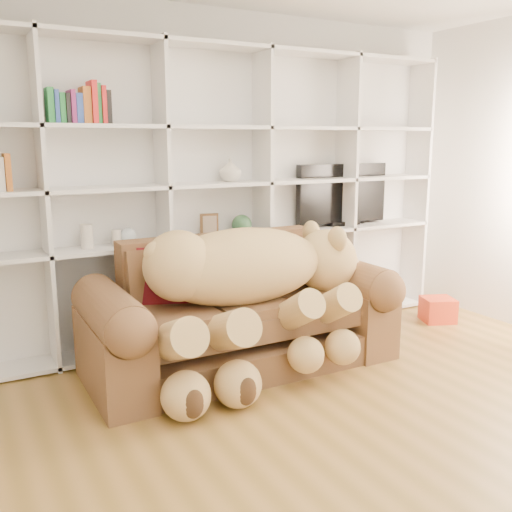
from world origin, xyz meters
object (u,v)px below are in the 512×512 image
gift_box (438,310)px  tv (342,195)px  teddy_bear (250,283)px  sofa (240,319)px

gift_box → tv: tv is taller
teddy_bear → gift_box: bearing=6.2°
sofa → gift_box: 2.09m
sofa → gift_box: sofa is taller
teddy_bear → tv: size_ratio=1.91×
sofa → teddy_bear: teddy_bear is taller
gift_box → tv: (-0.65, 0.65, 1.03)m
sofa → tv: (1.42, 0.69, 0.79)m
teddy_bear → gift_box: 2.18m
teddy_bear → tv: tv is taller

